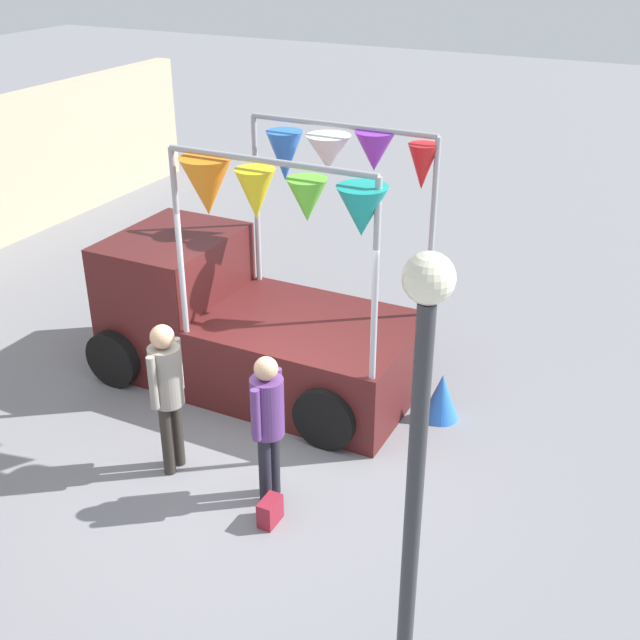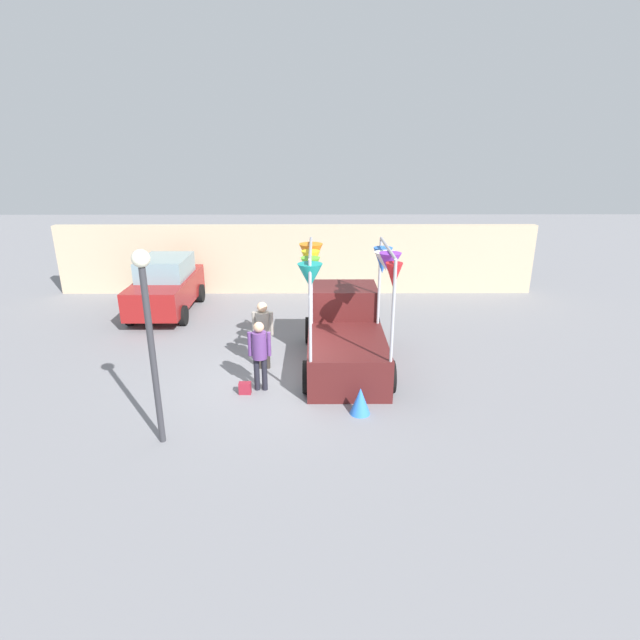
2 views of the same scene
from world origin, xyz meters
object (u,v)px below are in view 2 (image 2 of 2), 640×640
at_px(person_vendor, 263,329).
at_px(street_lamp, 148,321).
at_px(handbag, 245,388).
at_px(vendor_truck, 345,328).
at_px(folded_kite_bundle_azure, 360,401).
at_px(parked_car, 166,286).
at_px(person_customer, 260,350).

relative_size(person_vendor, street_lamp, 0.47).
relative_size(person_vendor, handbag, 6.35).
xyz_separation_m(vendor_truck, folded_kite_bundle_azure, (0.20, -2.69, -0.64)).
xyz_separation_m(vendor_truck, parked_car, (-5.81, 4.15, 0.01)).
bearing_deg(street_lamp, vendor_truck, 44.91).
distance_m(person_customer, folded_kite_bundle_azure, 2.60).
relative_size(handbag, folded_kite_bundle_azure, 0.47).
relative_size(person_customer, folded_kite_bundle_azure, 2.81).
xyz_separation_m(street_lamp, folded_kite_bundle_azure, (3.92, 1.03, -2.18)).
bearing_deg(person_vendor, handbag, -102.38).
distance_m(parked_car, street_lamp, 8.28).
height_order(vendor_truck, person_customer, vendor_truck).
xyz_separation_m(person_customer, person_vendor, (-0.04, 1.19, 0.06)).
bearing_deg(street_lamp, folded_kite_bundle_azure, 14.64).
xyz_separation_m(parked_car, folded_kite_bundle_azure, (6.01, -6.84, -0.64)).
xyz_separation_m(parked_car, person_customer, (3.77, -5.73, 0.07)).
relative_size(person_customer, person_vendor, 0.95).
bearing_deg(handbag, parked_car, 120.00).
bearing_deg(vendor_truck, handbag, -143.32).
xyz_separation_m(person_customer, street_lamp, (-1.69, -2.14, 1.46)).
relative_size(person_customer, street_lamp, 0.45).
bearing_deg(person_vendor, person_customer, -87.90).
bearing_deg(parked_car, vendor_truck, -35.55).
distance_m(handbag, street_lamp, 3.32).
height_order(parked_car, folded_kite_bundle_azure, parked_car).
bearing_deg(handbag, person_customer, 29.74).
height_order(person_vendor, street_lamp, street_lamp).
relative_size(parked_car, person_vendor, 2.25).
distance_m(person_customer, handbag, 0.97).
bearing_deg(person_customer, street_lamp, -128.34).
height_order(vendor_truck, parked_car, vendor_truck).
height_order(parked_car, handbag, parked_car).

